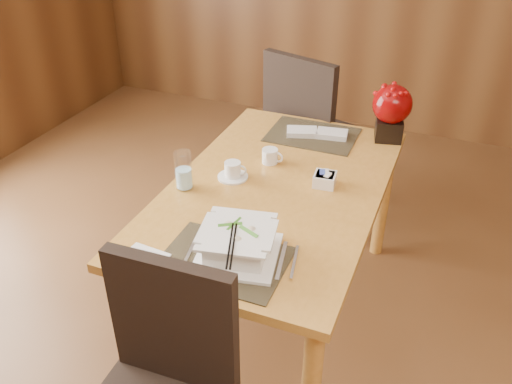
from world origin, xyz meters
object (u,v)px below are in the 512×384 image
at_px(bread_plate, 141,261).
at_px(sugar_caddy, 325,180).
at_px(creamer_jug, 270,156).
at_px(coffee_cup, 233,171).
at_px(berry_decor, 392,109).
at_px(soup_setting, 238,244).
at_px(water_glass, 183,171).
at_px(far_chair, 309,127).
at_px(dining_table, 276,205).

bearing_deg(bread_plate, sugar_caddy, 58.54).
bearing_deg(bread_plate, creamer_jug, 78.87).
relative_size(coffee_cup, bread_plate, 0.87).
bearing_deg(berry_decor, sugar_caddy, -107.48).
bearing_deg(creamer_jug, soup_setting, -73.87).
bearing_deg(water_glass, soup_setting, -40.74).
xyz_separation_m(berry_decor, far_chair, (-0.50, 0.30, -0.32)).
bearing_deg(sugar_caddy, dining_table, -154.09).
relative_size(sugar_caddy, bread_plate, 0.59).
bearing_deg(soup_setting, bread_plate, -163.43).
relative_size(creamer_jug, berry_decor, 0.33).
height_order(dining_table, water_glass, water_glass).
relative_size(soup_setting, bread_plate, 2.15).
height_order(dining_table, soup_setting, soup_setting).
bearing_deg(coffee_cup, creamer_jug, 61.51).
bearing_deg(dining_table, bread_plate, -112.26).
height_order(soup_setting, sugar_caddy, soup_setting).
bearing_deg(bread_plate, soup_setting, 27.52).
distance_m(dining_table, far_chair, 0.96).
height_order(soup_setting, water_glass, water_glass).
height_order(soup_setting, bread_plate, soup_setting).
height_order(dining_table, berry_decor, berry_decor).
distance_m(sugar_caddy, berry_decor, 0.60).
xyz_separation_m(coffee_cup, berry_decor, (0.58, 0.65, 0.13)).
distance_m(creamer_jug, bread_plate, 0.88).
distance_m(soup_setting, creamer_jug, 0.72).
relative_size(water_glass, bread_plate, 1.11).
height_order(dining_table, creamer_jug, creamer_jug).
height_order(water_glass, sugar_caddy, water_glass).
xyz_separation_m(water_glass, sugar_caddy, (0.56, 0.25, -0.06)).
bearing_deg(soup_setting, berry_decor, 63.05).
bearing_deg(sugar_caddy, bread_plate, -121.46).
height_order(dining_table, coffee_cup, coffee_cup).
bearing_deg(berry_decor, dining_table, -119.44).
distance_m(coffee_cup, far_chair, 0.97).
distance_m(soup_setting, sugar_caddy, 0.62).
relative_size(coffee_cup, creamer_jug, 1.43).
bearing_deg(berry_decor, bread_plate, -115.92).
bearing_deg(bread_plate, berry_decor, 64.08).
relative_size(soup_setting, far_chair, 0.32).
distance_m(soup_setting, berry_decor, 1.22).
bearing_deg(far_chair, bread_plate, 102.71).
height_order(berry_decor, far_chair, far_chair).
height_order(water_glass, bread_plate, water_glass).
distance_m(creamer_jug, berry_decor, 0.67).
relative_size(creamer_jug, bread_plate, 0.61).
distance_m(dining_table, water_glass, 0.44).
distance_m(dining_table, creamer_jug, 0.26).
bearing_deg(dining_table, creamer_jug, 117.89).
xyz_separation_m(water_glass, berry_decor, (0.74, 0.81, 0.08)).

